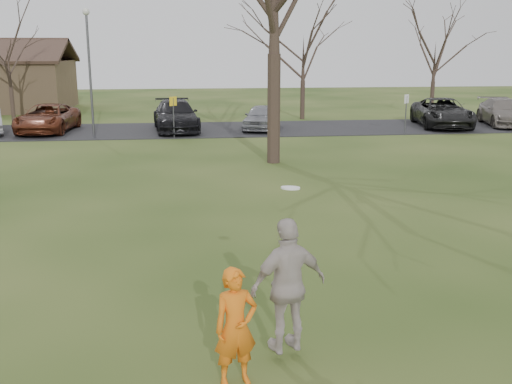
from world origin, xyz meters
TOP-DOWN VIEW (x-y plane):
  - ground at (0.00, 0.00)m, footprint 120.00×120.00m
  - parking_strip at (0.00, 25.00)m, footprint 62.00×6.50m
  - player_defender at (-0.83, -0.71)m, footprint 0.68×0.53m
  - car_2 at (-8.71, 24.86)m, footprint 2.87×5.48m
  - car_3 at (-1.93, 24.68)m, footprint 2.75×5.72m
  - car_4 at (2.72, 24.46)m, footprint 2.74×4.32m
  - car_6 at (13.12, 24.53)m, footprint 3.63×6.15m
  - car_7 at (16.93, 24.73)m, footprint 3.21×5.54m
  - catching_play at (-0.03, -0.15)m, footprint 1.25×0.82m
  - lamp_post at (-6.00, 22.50)m, footprint 0.34×0.34m
  - sign_yellow at (-2.00, 22.00)m, footprint 0.35×0.35m
  - sign_white at (10.00, 22.00)m, footprint 0.35×0.35m
  - small_tree_row at (4.38, 30.06)m, footprint 55.00×5.90m

SIDE VIEW (x-z plane):
  - ground at x=0.00m, z-range 0.00..0.00m
  - parking_strip at x=0.00m, z-range 0.00..0.04m
  - car_4 at x=2.72m, z-range 0.04..1.41m
  - car_2 at x=-8.71m, z-range 0.04..1.51m
  - car_7 at x=16.93m, z-range 0.04..1.55m
  - player_defender at x=-0.83m, z-range 0.00..1.64m
  - car_6 at x=13.12m, z-range 0.04..1.64m
  - car_3 at x=-1.93m, z-range 0.04..1.65m
  - catching_play at x=-0.03m, z-range -0.05..2.33m
  - sign_yellow at x=-2.00m, z-range 0.41..2.49m
  - sign_white at x=10.00m, z-range 0.41..2.49m
  - small_tree_row at x=4.38m, z-range -0.36..8.14m
  - lamp_post at x=-6.00m, z-range 0.83..7.10m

